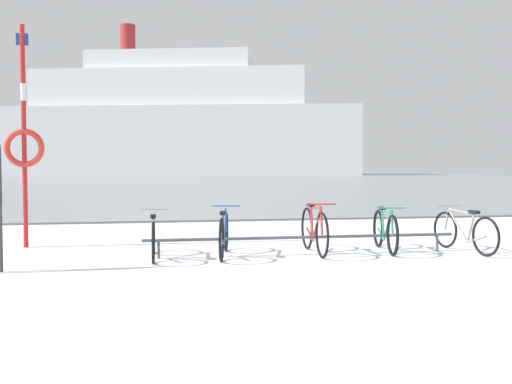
% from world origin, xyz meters
% --- Properties ---
extents(ground, '(80.00, 132.00, 0.08)m').
position_xyz_m(ground, '(0.00, 53.90, -0.04)').
color(ground, white).
extents(bike_rack, '(5.06, 0.07, 0.31)m').
position_xyz_m(bike_rack, '(1.03, 4.26, 0.27)').
color(bike_rack, '#4C5156').
rests_on(bike_rack, ground).
extents(bicycle_0, '(0.46, 1.61, 0.73)m').
position_xyz_m(bicycle_0, '(-1.33, 4.30, 0.34)').
color(bicycle_0, black).
rests_on(bicycle_0, ground).
extents(bicycle_1, '(0.48, 1.68, 0.77)m').
position_xyz_m(bicycle_1, '(-0.24, 4.33, 0.35)').
color(bicycle_1, black).
rests_on(bicycle_1, ground).
extents(bicycle_2, '(0.46, 1.69, 0.84)m').
position_xyz_m(bicycle_2, '(1.23, 4.37, 0.38)').
color(bicycle_2, black).
rests_on(bicycle_2, ground).
extents(bicycle_3, '(0.46, 1.63, 0.76)m').
position_xyz_m(bicycle_3, '(2.45, 4.39, 0.35)').
color(bicycle_3, black).
rests_on(bicycle_3, ground).
extents(bicycle_4, '(0.46, 1.63, 0.74)m').
position_xyz_m(bicycle_4, '(3.71, 4.11, 0.34)').
color(bicycle_4, black).
rests_on(bicycle_4, ground).
extents(rescue_post, '(0.67, 0.10, 3.82)m').
position_xyz_m(rescue_post, '(-3.51, 5.88, 1.84)').
color(rescue_post, red).
rests_on(rescue_post, ground).
extents(ferry_ship, '(49.16, 22.81, 20.25)m').
position_xyz_m(ferry_ship, '(1.66, 75.66, 6.79)').
color(ferry_ship, silver).
rests_on(ferry_ship, ground).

